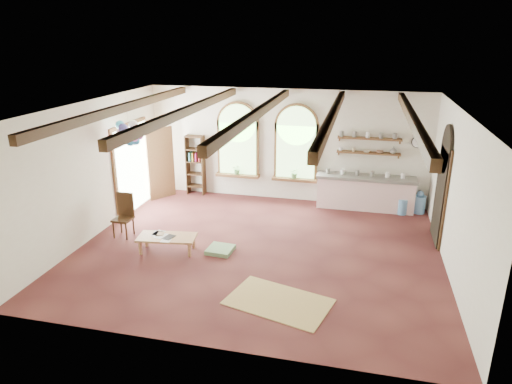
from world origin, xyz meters
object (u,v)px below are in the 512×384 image
(balloon_cluster, at_px, (129,134))
(kitchen_counter, at_px, (365,192))
(side_chair, at_px, (124,224))
(coffee_table, at_px, (167,238))

(balloon_cluster, bearing_deg, kitchen_counter, 22.80)
(side_chair, bearing_deg, coffee_table, -21.84)
(coffee_table, bearing_deg, balloon_cluster, 136.97)
(kitchen_counter, bearing_deg, side_chair, -150.23)
(side_chair, relative_size, balloon_cluster, 0.92)
(coffee_table, height_order, side_chair, side_chair)
(side_chair, distance_m, balloon_cluster, 2.19)
(kitchen_counter, relative_size, side_chair, 2.55)
(kitchen_counter, height_order, balloon_cluster, balloon_cluster)
(kitchen_counter, height_order, coffee_table, kitchen_counter)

